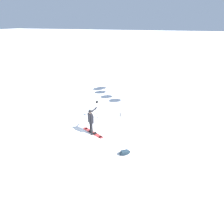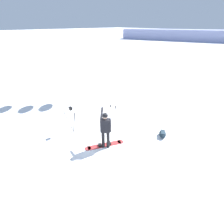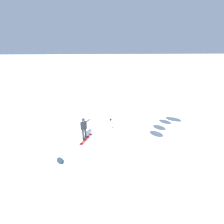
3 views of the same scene
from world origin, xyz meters
The scene contains 7 objects.
ground_plane centered at (0.00, 0.00, 0.00)m, with size 300.00×300.00×0.00m, color white.
snowboarder centered at (0.37, 0.35, 1.06)m, with size 0.53×0.75×1.76m.
snowboard centered at (0.34, 0.23, 0.02)m, with size 1.67×0.93×0.10m.
gear_bag_large centered at (-2.18, 1.65, 0.14)m, with size 0.71×0.62×0.26m.
camera_tripod centered at (0.80, -1.67, 1.01)m, with size 0.65×0.56×1.41m.
ski_poles centered at (-1.18, -0.81, 0.77)m, with size 0.20×0.35×1.16m.
distant_ridge centered at (-53.36, -18.10, 1.54)m, with size 23.66×46.67×3.08m.
Camera 2 is at (4.30, 4.95, 4.96)m, focal length 27.26 mm.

